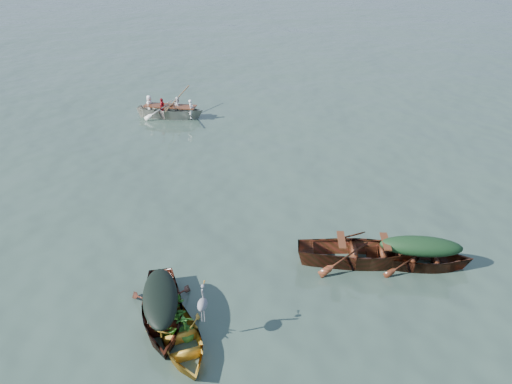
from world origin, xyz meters
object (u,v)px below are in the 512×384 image
green_tarp_boat (417,266)px  dark_covered_boat (163,320)px  heron (203,310)px  yellow_dinghy (182,347)px  open_wooden_boat (361,263)px  rowed_boat (171,118)px

green_tarp_boat → dark_covered_boat: bearing=113.9°
heron → yellow_dinghy: bearing=-174.8°
green_tarp_boat → open_wooden_boat: open_wooden_boat is taller
yellow_dinghy → open_wooden_boat: (4.26, 3.59, 0.00)m
green_tarp_boat → heron: heron is taller
rowed_boat → yellow_dinghy: bearing=-160.9°
open_wooden_boat → heron: 5.10m
dark_covered_boat → rowed_boat: size_ratio=0.87×
open_wooden_boat → heron: heron is taller
open_wooden_boat → heron: bearing=128.9°
yellow_dinghy → rowed_boat: bearing=77.8°
green_tarp_boat → heron: (-5.34, -3.28, 0.87)m
yellow_dinghy → heron: bearing=5.2°
open_wooden_boat → dark_covered_boat: bearing=117.6°
yellow_dinghy → open_wooden_boat: open_wooden_boat is taller
green_tarp_boat → rowed_boat: rowed_boat is taller
green_tarp_boat → open_wooden_boat: (-1.54, 0.02, 0.00)m
rowed_boat → heron: (4.43, -14.40, 0.87)m
green_tarp_boat → open_wooden_boat: size_ratio=0.82×
yellow_dinghy → dark_covered_boat: bearing=101.7°
yellow_dinghy → rowed_boat: (-3.97, 14.70, 0.00)m
yellow_dinghy → green_tarp_boat: size_ratio=0.76×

